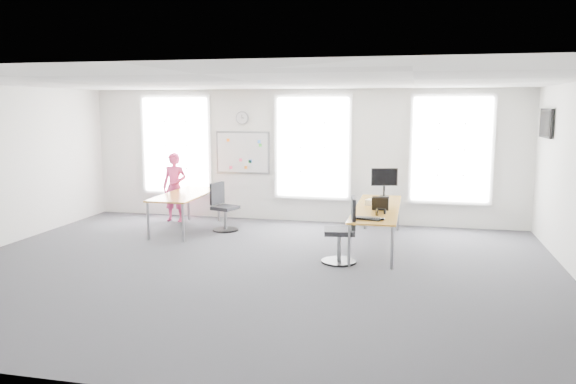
% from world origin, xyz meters
% --- Properties ---
extents(floor, '(10.00, 10.00, 0.00)m').
position_xyz_m(floor, '(0.00, 0.00, 0.00)').
color(floor, '#2D2D32').
rests_on(floor, ground).
extents(ceiling, '(10.00, 10.00, 0.00)m').
position_xyz_m(ceiling, '(0.00, 0.00, 3.00)').
color(ceiling, white).
rests_on(ceiling, ground).
extents(wall_back, '(10.00, 0.00, 10.00)m').
position_xyz_m(wall_back, '(0.00, 4.00, 1.50)').
color(wall_back, white).
rests_on(wall_back, ground).
extents(wall_front, '(10.00, 0.00, 10.00)m').
position_xyz_m(wall_front, '(0.00, -4.00, 1.50)').
color(wall_front, white).
rests_on(wall_front, ground).
extents(window_left, '(1.60, 0.06, 2.20)m').
position_xyz_m(window_left, '(-3.00, 3.97, 1.70)').
color(window_left, white).
rests_on(window_left, wall_back).
extents(window_mid, '(1.60, 0.06, 2.20)m').
position_xyz_m(window_mid, '(0.30, 3.97, 1.70)').
color(window_mid, white).
rests_on(window_mid, wall_back).
extents(window_right, '(1.60, 0.06, 2.20)m').
position_xyz_m(window_right, '(3.30, 3.97, 1.70)').
color(window_right, white).
rests_on(window_right, wall_back).
extents(desk_right, '(0.81, 3.06, 0.74)m').
position_xyz_m(desk_right, '(1.89, 1.97, 0.70)').
color(desk_right, '#A9752C').
rests_on(desk_right, ground).
extents(desk_left, '(0.86, 2.15, 0.79)m').
position_xyz_m(desk_left, '(-2.18, 2.52, 0.72)').
color(desk_left, '#A9752C').
rests_on(desk_left, ground).
extents(chair_right, '(0.60, 0.60, 1.12)m').
position_xyz_m(chair_right, '(1.42, 0.72, 0.49)').
color(chair_right, black).
rests_on(chair_right, ground).
extents(chair_left, '(0.59, 0.58, 1.02)m').
position_xyz_m(chair_left, '(-1.39, 2.65, 0.45)').
color(chair_left, black).
rests_on(chair_left, ground).
extents(person, '(0.58, 0.39, 1.58)m').
position_xyz_m(person, '(-2.78, 3.32, 0.79)').
color(person, '#C33061').
rests_on(person, ground).
extents(whiteboard, '(1.20, 0.03, 0.90)m').
position_xyz_m(whiteboard, '(-1.35, 3.97, 1.55)').
color(whiteboard, silver).
rests_on(whiteboard, wall_back).
extents(wall_clock, '(0.30, 0.04, 0.30)m').
position_xyz_m(wall_clock, '(-1.35, 3.97, 2.35)').
color(wall_clock, gray).
rests_on(wall_clock, wall_back).
extents(tv, '(0.06, 0.90, 0.55)m').
position_xyz_m(tv, '(4.95, 3.00, 2.30)').
color(tv, black).
rests_on(tv, wall_right).
extents(keyboard, '(0.52, 0.31, 0.02)m').
position_xyz_m(keyboard, '(1.80, 0.82, 0.76)').
color(keyboard, black).
rests_on(keyboard, desk_right).
extents(mouse, '(0.08, 0.12, 0.04)m').
position_xyz_m(mouse, '(2.07, 0.79, 0.77)').
color(mouse, black).
rests_on(mouse, desk_right).
extents(lens_cap, '(0.07, 0.07, 0.01)m').
position_xyz_m(lens_cap, '(1.94, 1.21, 0.75)').
color(lens_cap, black).
rests_on(lens_cap, desk_right).
extents(headphones, '(0.18, 0.10, 0.10)m').
position_xyz_m(headphones, '(1.99, 1.34, 0.79)').
color(headphones, black).
rests_on(headphones, desk_right).
extents(laptop_sleeve, '(0.31, 0.18, 0.25)m').
position_xyz_m(laptop_sleeve, '(1.97, 1.67, 0.87)').
color(laptop_sleeve, black).
rests_on(laptop_sleeve, desk_right).
extents(paper_stack, '(0.36, 0.30, 0.11)m').
position_xyz_m(paper_stack, '(1.82, 2.22, 0.80)').
color(paper_stack, '#F3E2BE').
rests_on(paper_stack, desk_right).
extents(monitor, '(0.54, 0.22, 0.61)m').
position_xyz_m(monitor, '(1.95, 3.21, 1.11)').
color(monitor, black).
rests_on(monitor, desk_right).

